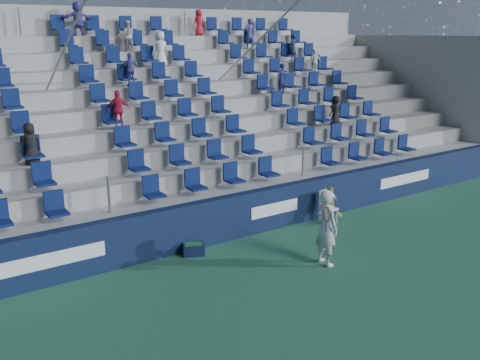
% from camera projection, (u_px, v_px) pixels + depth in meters
% --- Properties ---
extents(ground, '(70.00, 70.00, 0.00)m').
position_uv_depth(ground, '(304.00, 284.00, 11.78)').
color(ground, '#2B6445').
rests_on(ground, ground).
extents(sponsor_wall, '(24.00, 0.32, 1.20)m').
position_uv_depth(sponsor_wall, '(226.00, 218.00, 14.13)').
color(sponsor_wall, '#101C3C').
rests_on(sponsor_wall, ground).
extents(grandstand, '(24.00, 8.17, 6.63)m').
position_uv_depth(grandstand, '(143.00, 132.00, 17.76)').
color(grandstand, '#A9A9A3').
rests_on(grandstand, ground).
extents(tennis_player, '(0.69, 0.69, 1.85)m').
position_uv_depth(tennis_player, '(326.00, 227.00, 12.55)').
color(tennis_player, silver).
rests_on(tennis_player, ground).
extents(line_judge_chair, '(0.45, 0.46, 0.97)m').
position_uv_depth(line_judge_chair, '(326.00, 204.00, 15.43)').
color(line_judge_chair, white).
rests_on(line_judge_chair, ground).
extents(line_judge, '(0.70, 0.39, 1.13)m').
position_uv_depth(line_judge, '(330.00, 205.00, 15.31)').
color(line_judge, tan).
rests_on(line_judge, ground).
extents(ball_bin, '(0.62, 0.53, 0.30)m').
position_uv_depth(ball_bin, '(194.00, 249.00, 13.26)').
color(ball_bin, '#0F193A').
rests_on(ball_bin, ground).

